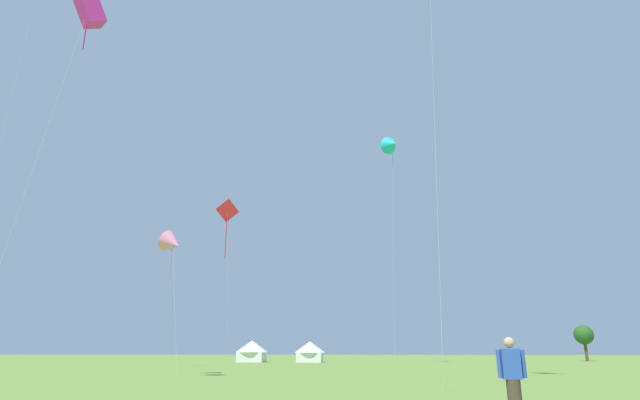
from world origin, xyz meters
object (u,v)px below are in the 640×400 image
Objects in this scene: festival_tent_center at (252,350)px; tree_distant_left at (584,335)px; kite_red_diamond at (227,214)px; kite_cyan_delta at (392,145)px; kite_pink_delta at (173,243)px; festival_tent_right at (310,351)px; person_spectator at (513,382)px; kite_magenta_box at (89,8)px.

tree_distant_left is at bearing 13.87° from festival_tent_center.
kite_red_diamond is 0.69× the size of kite_cyan_delta.
kite_pink_delta is 2.22× the size of festival_tent_right.
kite_pink_delta is 5.26× the size of person_spectator.
kite_cyan_delta is 33.22m from festival_tent_center.
person_spectator is (19.99, -47.14, -16.69)m from kite_red_diamond.
person_spectator is (17.72, -10.95, -18.57)m from kite_magenta_box.
kite_pink_delta reaches higher than tree_distant_left.
festival_tent_right is (6.63, 47.85, -17.95)m from kite_magenta_box.
festival_tent_center is (-1.27, 47.85, -17.88)m from kite_magenta_box.
kite_pink_delta is 39.38m from festival_tent_right.
kite_cyan_delta is at bearing -37.57° from festival_tent_right.
festival_tent_center is 49.24m from tree_distant_left.
tree_distant_left reaches higher than festival_tent_center.
kite_magenta_box is at bearing -86.41° from kite_red_diamond.
kite_cyan_delta is (18.18, 38.96, 7.55)m from kite_magenta_box.
kite_red_diamond is at bearing 93.59° from kite_magenta_box.
kite_magenta_box is at bearing -88.48° from festival_tent_center.
tree_distant_left is at bearing 52.06° from kite_magenta_box.
kite_magenta_box is at bearing -127.94° from tree_distant_left.
tree_distant_left is at bearing 48.57° from kite_pink_delta.
kite_pink_delta reaches higher than festival_tent_right.
kite_cyan_delta reaches higher than person_spectator.
kite_magenta_box is 77.23m from tree_distant_left.
kite_pink_delta reaches higher than festival_tent_center.
kite_pink_delta is at bearing -80.81° from kite_red_diamond.
tree_distant_left is (46.49, 59.64, -15.71)m from kite_magenta_box.
kite_red_diamond reaches higher than kite_pink_delta.
kite_pink_delta is at bearing -96.74° from festival_tent_right.
person_spectator is (15.64, -20.26, -7.35)m from kite_pink_delta.
kite_red_diamond is 3.75× the size of tree_distant_left.
festival_tent_right is (7.90, 0.00, -0.07)m from festival_tent_center.
kite_cyan_delta is 42.07m from tree_distant_left.
festival_tent_right reaches higher than person_spectator.
kite_magenta_box is 11.88× the size of person_spectator.
kite_magenta_box is 2.26× the size of kite_pink_delta.
festival_tent_center is at bearing 155.44° from kite_cyan_delta.
person_spectator is 61.79m from festival_tent_center.
kite_pink_delta is (2.08, 9.31, -11.22)m from kite_magenta_box.
tree_distant_left is at bearing 25.67° from kite_red_diamond.
festival_tent_center reaches higher than person_spectator.
kite_cyan_delta is 16.35× the size of person_spectator.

